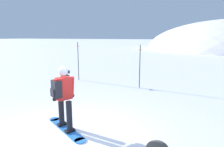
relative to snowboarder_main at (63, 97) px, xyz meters
The scene contains 5 objects.
ground_plane 1.03m from the snowboarder_main, 27.96° to the right, with size 300.00×300.00×0.00m, color white.
snowboarder_main is the anchor object (origin of this frame).
piste_marker_near 6.04m from the snowboarder_main, 115.71° to the left, with size 0.20×0.20×2.17m.
piste_marker_far 5.04m from the snowboarder_main, 78.96° to the left, with size 0.20×0.20×2.09m.
rock_mid 6.97m from the snowboarder_main, 122.97° to the left, with size 0.62×0.53×0.43m.
Camera 1 is at (2.43, -3.94, 2.46)m, focal length 31.50 mm.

